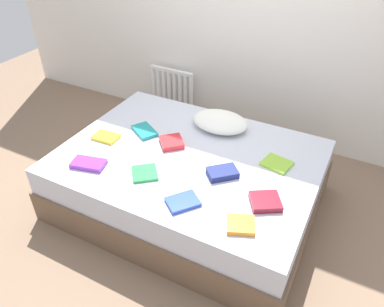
% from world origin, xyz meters
% --- Properties ---
extents(ground_plane, '(8.00, 8.00, 0.00)m').
position_xyz_m(ground_plane, '(0.00, 0.00, 0.00)').
color(ground_plane, '#7F6651').
extents(bed, '(2.00, 1.50, 0.50)m').
position_xyz_m(bed, '(0.00, 0.00, 0.25)').
color(bed, brown).
rests_on(bed, ground).
extents(radiator, '(0.53, 0.04, 0.49)m').
position_xyz_m(radiator, '(-0.86, 1.20, 0.34)').
color(radiator, white).
rests_on(radiator, ground).
extents(pillow, '(0.48, 0.36, 0.12)m').
position_xyz_m(pillow, '(0.05, 0.47, 0.56)').
color(pillow, white).
rests_on(pillow, bed).
extents(textbook_green, '(0.26, 0.26, 0.02)m').
position_xyz_m(textbook_green, '(-0.17, -0.36, 0.51)').
color(textbook_green, green).
rests_on(textbook_green, bed).
extents(textbook_red, '(0.26, 0.26, 0.04)m').
position_xyz_m(textbook_red, '(-0.19, 0.06, 0.52)').
color(textbook_red, red).
rests_on(textbook_red, bed).
extents(textbook_lime, '(0.23, 0.21, 0.02)m').
position_xyz_m(textbook_lime, '(0.64, 0.19, 0.51)').
color(textbook_lime, '#8CC638').
rests_on(textbook_lime, bed).
extents(textbook_orange, '(0.22, 0.21, 0.03)m').
position_xyz_m(textbook_orange, '(0.63, -0.51, 0.52)').
color(textbook_orange, orange).
rests_on(textbook_orange, bed).
extents(textbook_navy, '(0.25, 0.25, 0.05)m').
position_xyz_m(textbook_navy, '(0.33, -0.11, 0.52)').
color(textbook_navy, navy).
rests_on(textbook_navy, bed).
extents(textbook_blue, '(0.25, 0.26, 0.03)m').
position_xyz_m(textbook_blue, '(0.22, -0.50, 0.51)').
color(textbook_blue, '#2847B7').
rests_on(textbook_blue, bed).
extents(textbook_purple, '(0.27, 0.19, 0.04)m').
position_xyz_m(textbook_purple, '(-0.60, -0.47, 0.52)').
color(textbook_purple, purple).
rests_on(textbook_purple, bed).
extents(textbook_yellow, '(0.21, 0.15, 0.03)m').
position_xyz_m(textbook_yellow, '(-0.72, -0.11, 0.51)').
color(textbook_yellow, yellow).
rests_on(textbook_yellow, bed).
extents(textbook_maroon, '(0.26, 0.25, 0.04)m').
position_xyz_m(textbook_maroon, '(0.70, -0.25, 0.52)').
color(textbook_maroon, maroon).
rests_on(textbook_maroon, bed).
extents(textbook_teal, '(0.28, 0.24, 0.03)m').
position_xyz_m(textbook_teal, '(-0.49, 0.11, 0.52)').
color(textbook_teal, teal).
rests_on(textbook_teal, bed).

